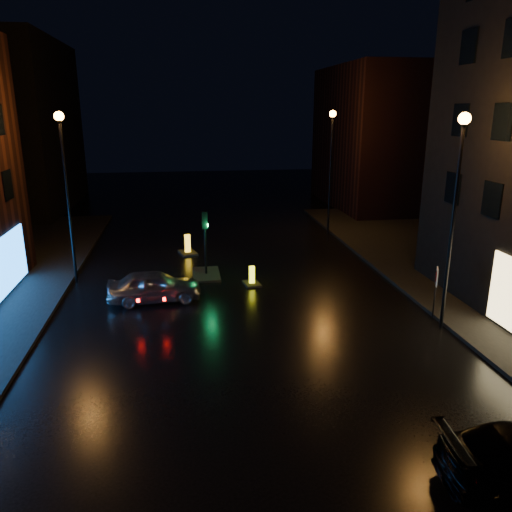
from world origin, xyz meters
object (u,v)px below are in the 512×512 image
object	(u,v)px
silver_hatchback	(154,286)
bollard_far	(188,250)
traffic_signal	(206,266)
road_sign_right	(436,281)
bollard_near	(252,281)

from	to	relation	value
silver_hatchback	bollard_far	distance (m)	7.75
traffic_signal	bollard_far	distance (m)	4.40
bollard_far	road_sign_right	bearing A→B (deg)	-63.75
bollard_near	road_sign_right	world-z (taller)	road_sign_right
bollard_near	silver_hatchback	bearing A→B (deg)	-171.18
traffic_signal	bollard_near	size ratio (longest dim) A/B	2.88
road_sign_right	bollard_near	bearing A→B (deg)	-12.80
silver_hatchback	bollard_near	xyz separation A→B (m)	(4.71, 1.50, -0.51)
bollard_far	road_sign_right	world-z (taller)	road_sign_right
traffic_signal	road_sign_right	distance (m)	11.61
road_sign_right	silver_hatchback	bearing A→B (deg)	6.62
traffic_signal	silver_hatchback	xyz separation A→B (m)	(-2.52, -3.26, 0.22)
bollard_near	bollard_far	xyz separation A→B (m)	(-3.08, 6.07, 0.05)
bollard_far	road_sign_right	xyz separation A→B (m)	(9.98, -11.41, 1.42)
traffic_signal	silver_hatchback	world-z (taller)	traffic_signal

